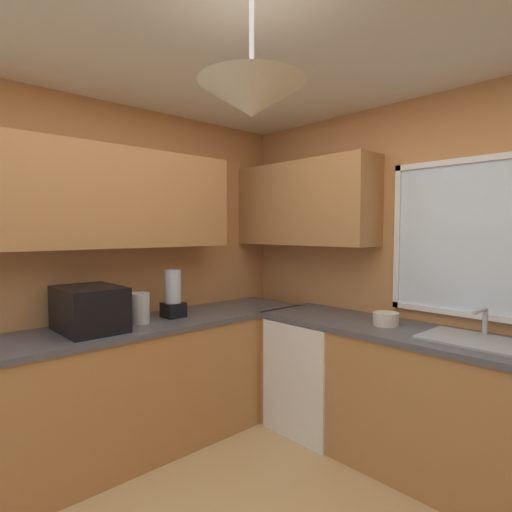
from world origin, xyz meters
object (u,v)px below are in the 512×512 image
dishwasher (317,374)px  sink_assembly (475,340)px  bowl (386,319)px  kettle (140,308)px  blender_appliance (173,296)px  microwave (89,309)px

dishwasher → sink_assembly: size_ratio=1.50×
bowl → sink_assembly: bearing=0.7°
kettle → sink_assembly: size_ratio=0.37×
dishwasher → sink_assembly: (1.15, 0.04, 0.49)m
kettle → sink_assembly: bearing=34.1°
kettle → blender_appliance: bearing=94.0°
microwave → kettle: microwave is taller
dishwasher → bowl: (0.58, 0.03, 0.53)m
microwave → sink_assembly: bearing=40.7°
kettle → sink_assembly: kettle is taller
bowl → microwave: bearing=-128.5°
dishwasher → kettle: (-0.64, -1.18, 0.59)m
kettle → bowl: bearing=44.8°
kettle → microwave: bearing=-93.3°
bowl → blender_appliance: blender_appliance is taller
bowl → kettle: bearing=-135.2°
kettle → blender_appliance: 0.29m
kettle → sink_assembly: (1.79, 1.22, -0.10)m
dishwasher → kettle: 1.47m
kettle → blender_appliance: blender_appliance is taller
blender_appliance → sink_assembly: bearing=27.2°
sink_assembly → blender_appliance: 2.05m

